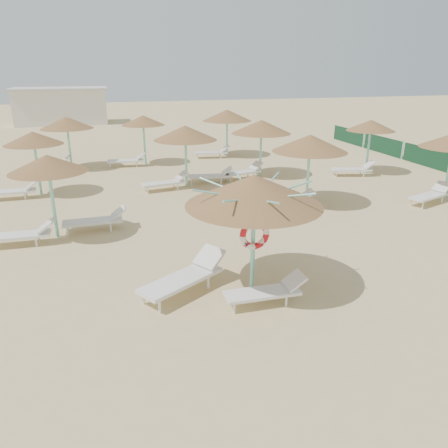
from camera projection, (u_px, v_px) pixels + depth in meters
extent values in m
plane|color=#D1B27F|center=(233.00, 282.00, 10.99)|extent=(120.00, 120.00, 0.00)
cylinder|color=#80DECE|center=(253.00, 243.00, 10.31)|extent=(0.11, 0.11, 2.38)
cone|color=olive|center=(254.00, 190.00, 9.87)|extent=(3.17, 3.17, 0.71)
cylinder|color=#80DECE|center=(254.00, 201.00, 9.96)|extent=(0.20, 0.20, 0.12)
cylinder|color=#80DECE|center=(284.00, 190.00, 10.08)|extent=(1.43, 0.04, 0.36)
cylinder|color=#80DECE|center=(267.00, 185.00, 10.49)|extent=(1.04, 1.04, 0.36)
cylinder|color=#80DECE|center=(244.00, 184.00, 10.55)|extent=(0.04, 1.43, 0.36)
cylinder|color=#80DECE|center=(226.00, 188.00, 10.22)|extent=(1.04, 1.04, 0.36)
cylinder|color=#80DECE|center=(223.00, 195.00, 9.70)|extent=(1.43, 0.04, 0.36)
cylinder|color=#80DECE|center=(239.00, 200.00, 9.29)|extent=(1.04, 1.04, 0.36)
cylinder|color=#80DECE|center=(266.00, 201.00, 9.23)|extent=(0.04, 1.43, 0.36)
cylinder|color=#80DECE|center=(284.00, 197.00, 9.55)|extent=(1.04, 1.04, 0.36)
torus|color=red|center=(255.00, 235.00, 10.14)|extent=(0.73, 0.15, 0.73)
cylinder|color=white|center=(160.00, 307.00, 9.57)|extent=(0.07, 0.07, 0.32)
cylinder|color=white|center=(143.00, 298.00, 9.93)|extent=(0.07, 0.07, 0.32)
cylinder|color=white|center=(208.00, 282.00, 10.65)|extent=(0.07, 0.07, 0.32)
cylinder|color=white|center=(192.00, 275.00, 11.00)|extent=(0.07, 0.07, 0.32)
cube|color=white|center=(181.00, 280.00, 10.32)|extent=(2.21, 1.75, 0.09)
cube|color=white|center=(209.00, 257.00, 10.90)|extent=(0.83, 0.87, 0.42)
cylinder|color=white|center=(234.00, 309.00, 9.55)|extent=(0.05, 0.05, 0.25)
cylinder|color=white|center=(229.00, 299.00, 9.96)|extent=(0.05, 0.05, 0.25)
cylinder|color=white|center=(286.00, 301.00, 9.85)|extent=(0.05, 0.05, 0.25)
cylinder|color=white|center=(279.00, 292.00, 10.26)|extent=(0.05, 0.05, 0.25)
cube|color=white|center=(262.00, 293.00, 9.88)|extent=(1.74, 0.59, 0.07)
cube|color=white|center=(294.00, 280.00, 9.99)|extent=(0.45, 0.55, 0.33)
cylinder|color=#80DECE|center=(53.00, 203.00, 13.50)|extent=(0.11, 0.11, 2.30)
cone|color=olive|center=(48.00, 163.00, 13.08)|extent=(2.33, 2.33, 0.52)
cylinder|color=#80DECE|center=(49.00, 171.00, 13.16)|extent=(0.20, 0.20, 0.12)
cylinder|color=white|center=(36.00, 242.00, 13.11)|extent=(0.06, 0.06, 0.28)
cylinder|color=white|center=(38.00, 236.00, 13.56)|extent=(0.06, 0.06, 0.28)
cube|color=white|center=(17.00, 236.00, 13.14)|extent=(1.91, 0.66, 0.08)
cube|color=white|center=(46.00, 226.00, 13.26)|extent=(0.50, 0.61, 0.36)
cylinder|color=white|center=(67.00, 232.00, 13.96)|extent=(0.06, 0.06, 0.28)
cylinder|color=white|center=(68.00, 226.00, 14.40)|extent=(0.06, 0.06, 0.28)
cylinder|color=white|center=(111.00, 227.00, 14.33)|extent=(0.06, 0.06, 0.28)
cylinder|color=white|center=(110.00, 222.00, 14.78)|extent=(0.06, 0.06, 0.28)
cube|color=white|center=(93.00, 221.00, 14.34)|extent=(1.91, 0.66, 0.08)
cube|color=white|center=(118.00, 212.00, 14.49)|extent=(0.50, 0.61, 0.36)
cylinder|color=#80DECE|center=(38.00, 168.00, 18.09)|extent=(0.11, 0.11, 2.30)
cone|color=olive|center=(33.00, 138.00, 17.67)|extent=(2.34, 2.34, 0.53)
cylinder|color=#80DECE|center=(34.00, 144.00, 17.75)|extent=(0.20, 0.20, 0.12)
cylinder|color=white|center=(25.00, 196.00, 17.72)|extent=(0.06, 0.06, 0.28)
cylinder|color=white|center=(26.00, 193.00, 18.17)|extent=(0.06, 0.06, 0.28)
cube|color=white|center=(10.00, 192.00, 17.73)|extent=(1.91, 0.66, 0.08)
cube|color=white|center=(32.00, 184.00, 17.88)|extent=(0.50, 0.61, 0.36)
cylinder|color=#80DECE|center=(69.00, 147.00, 22.77)|extent=(0.11, 0.11, 2.30)
cone|color=olive|center=(66.00, 123.00, 22.35)|extent=(2.67, 2.67, 0.60)
cylinder|color=#80DECE|center=(67.00, 127.00, 22.43)|extent=(0.20, 0.20, 0.12)
cylinder|color=white|center=(32.00, 171.00, 21.99)|extent=(0.06, 0.06, 0.28)
cylinder|color=white|center=(32.00, 169.00, 22.44)|extent=(0.06, 0.06, 0.28)
cylinder|color=white|center=(60.00, 169.00, 22.43)|extent=(0.06, 0.06, 0.28)
cylinder|color=white|center=(60.00, 167.00, 22.87)|extent=(0.06, 0.06, 0.28)
cube|color=white|center=(48.00, 165.00, 22.41)|extent=(1.94, 0.76, 0.08)
cube|color=white|center=(65.00, 160.00, 22.61)|extent=(0.53, 0.63, 0.36)
cylinder|color=#80DECE|center=(186.00, 161.00, 19.38)|extent=(0.11, 0.11, 2.30)
cone|color=olive|center=(185.00, 133.00, 18.96)|extent=(2.78, 2.78, 0.63)
cylinder|color=#80DECE|center=(185.00, 138.00, 19.04)|extent=(0.20, 0.20, 0.12)
cylinder|color=white|center=(148.00, 191.00, 18.54)|extent=(0.06, 0.06, 0.28)
cylinder|color=white|center=(144.00, 188.00, 18.97)|extent=(0.06, 0.06, 0.28)
cylinder|color=white|center=(178.00, 187.00, 19.09)|extent=(0.06, 0.06, 0.28)
cylinder|color=white|center=(174.00, 184.00, 19.52)|extent=(0.06, 0.06, 0.28)
cube|color=white|center=(164.00, 183.00, 19.02)|extent=(1.98, 0.93, 0.08)
cube|color=white|center=(182.00, 176.00, 19.29)|extent=(0.58, 0.67, 0.36)
cylinder|color=white|center=(192.00, 182.00, 19.97)|extent=(0.06, 0.06, 0.28)
cylinder|color=white|center=(191.00, 179.00, 20.44)|extent=(0.06, 0.06, 0.28)
cylinder|color=white|center=(221.00, 181.00, 20.10)|extent=(0.06, 0.06, 0.28)
cylinder|color=white|center=(220.00, 178.00, 20.57)|extent=(0.06, 0.06, 0.28)
cube|color=white|center=(209.00, 176.00, 20.22)|extent=(1.98, 0.93, 0.08)
cube|color=white|center=(227.00, 171.00, 20.22)|extent=(0.58, 0.67, 0.36)
cylinder|color=#80DECE|center=(144.00, 143.00, 23.87)|extent=(0.11, 0.11, 2.30)
cone|color=olive|center=(143.00, 120.00, 23.45)|extent=(2.32, 2.32, 0.52)
cylinder|color=#80DECE|center=(143.00, 125.00, 23.52)|extent=(0.20, 0.20, 0.12)
cylinder|color=white|center=(110.00, 166.00, 23.19)|extent=(0.06, 0.06, 0.28)
cylinder|color=white|center=(111.00, 164.00, 23.66)|extent=(0.06, 0.06, 0.28)
cylinder|color=white|center=(136.00, 165.00, 23.43)|extent=(0.06, 0.06, 0.28)
cylinder|color=white|center=(136.00, 163.00, 23.89)|extent=(0.06, 0.06, 0.28)
cube|color=white|center=(126.00, 161.00, 23.50)|extent=(1.95, 0.79, 0.08)
cube|color=white|center=(141.00, 156.00, 23.57)|extent=(0.54, 0.64, 0.36)
cylinder|color=#80DECE|center=(308.00, 175.00, 16.83)|extent=(0.11, 0.11, 2.30)
cone|color=olive|center=(310.00, 143.00, 16.40)|extent=(2.84, 2.84, 0.64)
cylinder|color=#80DECE|center=(310.00, 150.00, 16.48)|extent=(0.20, 0.20, 0.12)
cylinder|color=white|center=(265.00, 209.00, 16.21)|extent=(0.06, 0.06, 0.28)
cylinder|color=white|center=(262.00, 205.00, 16.67)|extent=(0.06, 0.06, 0.28)
cylinder|color=white|center=(300.00, 207.00, 16.35)|extent=(0.06, 0.06, 0.28)
cylinder|color=white|center=(297.00, 203.00, 16.82)|extent=(0.06, 0.06, 0.28)
cube|color=white|center=(285.00, 201.00, 16.46)|extent=(1.98, 0.92, 0.08)
cube|color=white|center=(307.00, 194.00, 16.47)|extent=(0.58, 0.67, 0.36)
cylinder|color=#80DECE|center=(261.00, 153.00, 21.27)|extent=(0.11, 0.11, 2.30)
cone|color=olive|center=(261.00, 127.00, 20.84)|extent=(2.85, 2.85, 0.64)
cylinder|color=#80DECE|center=(261.00, 132.00, 20.93)|extent=(0.20, 0.20, 0.12)
cylinder|color=white|center=(230.00, 179.00, 20.37)|extent=(0.06, 0.06, 0.28)
cylinder|color=white|center=(225.00, 177.00, 20.77)|extent=(0.06, 0.06, 0.28)
cylinder|color=white|center=(254.00, 176.00, 21.04)|extent=(0.06, 0.06, 0.28)
cylinder|color=white|center=(248.00, 174.00, 21.44)|extent=(0.06, 0.06, 0.28)
cube|color=white|center=(242.00, 172.00, 20.91)|extent=(2.00, 1.12, 0.08)
cube|color=white|center=(256.00, 166.00, 21.25)|extent=(0.63, 0.71, 0.36)
cylinder|color=#80DECE|center=(227.00, 137.00, 26.07)|extent=(0.11, 0.11, 2.30)
cone|color=olive|center=(227.00, 115.00, 25.65)|extent=(2.89, 2.89, 0.65)
cylinder|color=#80DECE|center=(227.00, 120.00, 25.73)|extent=(0.20, 0.20, 0.12)
cylinder|color=white|center=(198.00, 157.00, 25.45)|extent=(0.06, 0.06, 0.28)
cylinder|color=white|center=(197.00, 155.00, 25.91)|extent=(0.06, 0.06, 0.28)
cylinder|color=white|center=(221.00, 156.00, 25.60)|extent=(0.06, 0.06, 0.28)
cylinder|color=white|center=(220.00, 155.00, 26.07)|extent=(0.06, 0.06, 0.28)
cube|color=white|center=(211.00, 153.00, 25.71)|extent=(1.97, 0.90, 0.08)
cube|color=white|center=(225.00, 148.00, 25.73)|extent=(0.57, 0.67, 0.36)
cylinder|color=white|center=(423.00, 205.00, 16.59)|extent=(0.06, 0.06, 0.28)
cylinder|color=white|center=(411.00, 202.00, 16.97)|extent=(0.06, 0.06, 0.28)
cylinder|color=white|center=(442.00, 199.00, 17.32)|extent=(0.06, 0.06, 0.28)
cylinder|color=white|center=(430.00, 197.00, 17.70)|extent=(0.06, 0.06, 0.28)
cube|color=white|center=(429.00, 196.00, 17.15)|extent=(2.00, 1.21, 0.08)
cube|color=white|center=(442.00, 187.00, 17.53)|extent=(0.66, 0.73, 0.36)
cylinder|color=#80DECE|center=(368.00, 150.00, 21.87)|extent=(0.11, 0.11, 2.30)
cone|color=olive|center=(371.00, 125.00, 21.45)|extent=(2.37, 2.37, 0.53)
cylinder|color=#80DECE|center=(370.00, 130.00, 21.53)|extent=(0.20, 0.20, 0.12)
cylinder|color=white|center=(336.00, 174.00, 21.32)|extent=(0.06, 0.06, 0.28)
cylinder|color=white|center=(334.00, 172.00, 21.79)|extent=(0.06, 0.06, 0.28)
cylinder|color=white|center=(364.00, 174.00, 21.35)|extent=(0.06, 0.06, 0.28)
cylinder|color=white|center=(360.00, 172.00, 21.82)|extent=(0.06, 0.06, 0.28)
cube|color=white|center=(351.00, 169.00, 21.51)|extent=(2.00, 1.08, 0.08)
cube|color=white|center=(369.00, 165.00, 21.44)|extent=(0.62, 0.70, 0.36)
cube|color=silver|center=(62.00, 107.00, 40.57)|extent=(8.00, 4.00, 3.00)
cube|color=beige|center=(59.00, 89.00, 40.01)|extent=(8.40, 4.40, 0.25)
cube|color=#184927|center=(427.00, 157.00, 23.46)|extent=(0.08, 3.80, 1.00)
cube|color=#184927|center=(383.00, 145.00, 27.08)|extent=(0.08, 3.80, 1.00)
cylinder|color=#80DECE|center=(402.00, 150.00, 25.34)|extent=(0.08, 0.08, 1.10)
cube|color=#184927|center=(348.00, 136.00, 30.69)|extent=(0.08, 3.80, 1.00)
cylinder|color=#80DECE|center=(364.00, 139.00, 28.96)|extent=(0.08, 0.08, 1.10)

